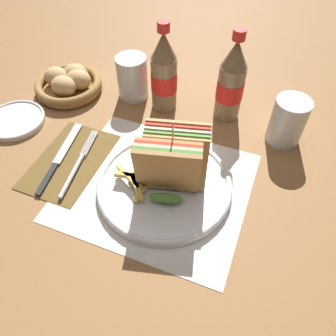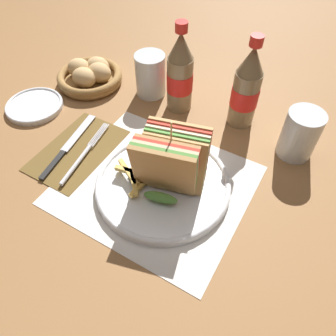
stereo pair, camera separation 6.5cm
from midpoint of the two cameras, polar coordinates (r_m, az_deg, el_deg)
name	(u,v)px [view 1 (the left image)]	position (r m, az deg, el deg)	size (l,w,h in m)	color
ground_plane	(145,194)	(0.66, -6.75, -4.75)	(4.00, 4.00, 0.00)	olive
placemat	(156,186)	(0.67, -4.85, -3.33)	(0.37, 0.32, 0.00)	silver
plate_main	(164,185)	(0.66, -3.44, -3.08)	(0.27, 0.27, 0.02)	white
club_sandwich	(172,162)	(0.61, -2.30, 0.87)	(0.14, 0.13, 0.16)	tan
fries_pile	(142,177)	(0.65, -7.36, -1.65)	(0.11, 0.11, 0.02)	#E0B756
ketchup_blob	(145,162)	(0.68, -6.79, 0.91)	(0.04, 0.03, 0.01)	maroon
napkin	(70,161)	(0.75, -19.09, 1.10)	(0.14, 0.22, 0.00)	brown
fork	(76,168)	(0.72, -18.29, -0.18)	(0.04, 0.19, 0.01)	silver
knife	(60,157)	(0.76, -20.71, 1.63)	(0.05, 0.21, 0.00)	black
coke_bottle_near	(164,74)	(0.79, -3.13, 15.93)	(0.06, 0.06, 0.22)	#7A6647
coke_bottle_far	(231,83)	(0.77, 8.53, 14.41)	(0.06, 0.06, 0.22)	#7A6647
glass_near	(287,123)	(0.76, 17.73, 7.27)	(0.08, 0.08, 0.11)	silver
glass_far	(133,80)	(0.86, -8.40, 14.89)	(0.08, 0.08, 0.11)	silver
bread_basket	(69,84)	(0.93, -18.86, 13.65)	(0.17, 0.17, 0.06)	olive
side_saucer	(15,120)	(0.89, -27.02, 7.36)	(0.14, 0.14, 0.01)	white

